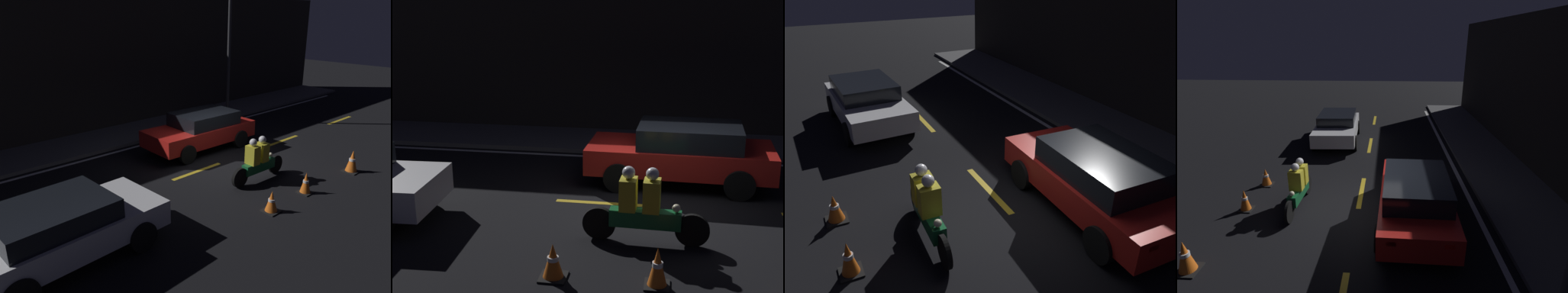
% 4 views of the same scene
% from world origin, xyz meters
% --- Properties ---
extents(ground_plane, '(56.00, 56.00, 0.00)m').
position_xyz_m(ground_plane, '(0.00, 0.00, 0.00)').
color(ground_plane, black).
extents(raised_curb, '(28.00, 2.39, 0.12)m').
position_xyz_m(raised_curb, '(0.00, 4.71, 0.06)').
color(raised_curb, '#4C4C4F').
rests_on(raised_curb, ground).
extents(lane_dash_a, '(2.00, 0.14, 0.01)m').
position_xyz_m(lane_dash_a, '(-10.00, 0.00, 0.00)').
color(lane_dash_a, gold).
rests_on(lane_dash_a, ground).
extents(lane_dash_b, '(2.00, 0.14, 0.01)m').
position_xyz_m(lane_dash_b, '(-5.50, 0.00, 0.00)').
color(lane_dash_b, gold).
rests_on(lane_dash_b, ground).
extents(lane_dash_c, '(2.00, 0.14, 0.01)m').
position_xyz_m(lane_dash_c, '(-1.00, 0.00, 0.00)').
color(lane_dash_c, gold).
rests_on(lane_dash_c, ground).
extents(lane_solid_kerb, '(25.20, 0.14, 0.01)m').
position_xyz_m(lane_solid_kerb, '(0.00, 3.27, 0.00)').
color(lane_solid_kerb, silver).
rests_on(lane_solid_kerb, ground).
extents(sedan_white, '(4.16, 2.07, 1.31)m').
position_xyz_m(sedan_white, '(-6.05, -1.54, 0.72)').
color(sedan_white, silver).
rests_on(sedan_white, ground).
extents(taxi_red, '(4.13, 1.97, 1.37)m').
position_xyz_m(taxi_red, '(0.56, 1.52, 0.74)').
color(taxi_red, red).
rests_on(taxi_red, ground).
extents(motorcycle, '(2.18, 0.38, 1.36)m').
position_xyz_m(motorcycle, '(-0.12, -1.69, 0.64)').
color(motorcycle, black).
rests_on(motorcycle, ground).
extents(traffic_cone_near, '(0.41, 0.41, 0.56)m').
position_xyz_m(traffic_cone_near, '(-1.34, -3.15, 0.27)').
color(traffic_cone_near, black).
rests_on(traffic_cone_near, ground).
extents(traffic_cone_mid, '(0.38, 0.38, 0.62)m').
position_xyz_m(traffic_cone_mid, '(0.21, -3.14, 0.30)').
color(traffic_cone_mid, black).
rests_on(traffic_cone_mid, ground).
extents(traffic_cone_far, '(0.46, 0.46, 0.71)m').
position_xyz_m(traffic_cone_far, '(2.60, -3.27, 0.35)').
color(traffic_cone_far, black).
rests_on(traffic_cone_far, ground).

